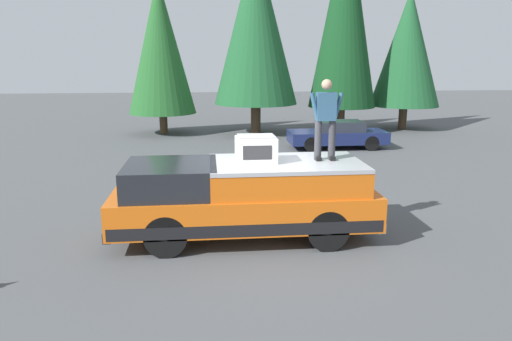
# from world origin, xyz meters

# --- Properties ---
(ground_plane) EXTENTS (90.00, 90.00, 0.00)m
(ground_plane) POSITION_xyz_m (0.00, 0.00, 0.00)
(ground_plane) COLOR #4C4F51
(pickup_truck) EXTENTS (2.01, 5.54, 1.65)m
(pickup_truck) POSITION_xyz_m (0.11, 0.34, 0.87)
(pickup_truck) COLOR orange
(pickup_truck) RESTS_ON ground
(compressor_unit) EXTENTS (0.65, 0.84, 0.56)m
(compressor_unit) POSITION_xyz_m (0.11, 0.10, 1.93)
(compressor_unit) COLOR white
(compressor_unit) RESTS_ON pickup_truck
(person_on_truck_bed) EXTENTS (0.29, 0.72, 1.69)m
(person_on_truck_bed) POSITION_xyz_m (0.20, -1.38, 2.55)
(person_on_truck_bed) COLOR #333338
(person_on_truck_bed) RESTS_ON pickup_truck
(parked_car_navy) EXTENTS (1.64, 4.10, 1.16)m
(parked_car_navy) POSITION_xyz_m (10.16, -4.43, 0.58)
(parked_car_navy) COLOR navy
(parked_car_navy) RESTS_ON ground
(conifer_far_left) EXTENTS (3.61, 3.61, 7.25)m
(conifer_far_left) POSITION_xyz_m (15.36, -9.44, 4.24)
(conifer_far_left) COLOR #4C3826
(conifer_far_left) RESTS_ON ground
(conifer_left) EXTENTS (3.39, 3.39, 10.75)m
(conifer_left) POSITION_xyz_m (14.63, -5.80, 6.02)
(conifer_left) COLOR #4C3826
(conifer_left) RESTS_ON ground
(conifer_center_left) EXTENTS (4.12, 4.12, 9.23)m
(conifer_center_left) POSITION_xyz_m (14.53, -1.36, 5.36)
(conifer_center_left) COLOR #4C3826
(conifer_center_left) RESTS_ON ground
(conifer_center_right) EXTENTS (3.33, 3.33, 7.61)m
(conifer_center_right) POSITION_xyz_m (14.94, 3.29, 4.32)
(conifer_center_right) COLOR #4C3826
(conifer_center_right) RESTS_ON ground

